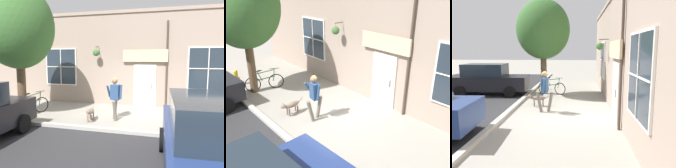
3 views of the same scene
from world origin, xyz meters
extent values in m
plane|color=gray|center=(0.00, 0.00, 0.00)|extent=(90.00, 90.00, 0.00)
cube|color=#B2ADA3|center=(2.00, 0.00, 0.06)|extent=(0.20, 28.00, 0.12)
cube|color=gray|center=(-2.35, 0.00, 2.33)|extent=(0.30, 18.00, 4.66)
cube|color=white|center=(-2.18, 0.40, 1.05)|extent=(0.10, 1.10, 2.10)
cube|color=#232D38|center=(-2.15, 0.40, 1.00)|extent=(0.03, 0.90, 1.90)
cylinder|color=#47382D|center=(-2.09, 0.75, 1.05)|extent=(0.03, 0.03, 0.30)
cube|color=beige|center=(-2.08, 0.40, 2.55)|extent=(0.08, 2.20, 0.60)
cylinder|color=#47382D|center=(-2.12, 1.44, 2.10)|extent=(0.09, 0.09, 4.19)
cylinder|color=#47382D|center=(-1.96, -2.04, 3.01)|extent=(0.44, 0.04, 0.04)
cylinder|color=#47382D|center=(-1.78, -2.04, 2.83)|extent=(0.01, 0.01, 0.34)
cone|color=#2D2823|center=(-1.78, -2.04, 2.61)|extent=(0.32, 0.32, 0.18)
sphere|color=#3D6B33|center=(-1.78, -2.04, 2.70)|extent=(0.34, 0.34, 0.34)
cube|color=white|center=(-2.18, -4.23, 1.95)|extent=(0.08, 1.82, 2.02)
cube|color=#232D38|center=(-2.15, -4.23, 1.95)|extent=(0.03, 1.70, 1.90)
cube|color=white|center=(-2.13, -4.23, 1.95)|extent=(0.04, 0.04, 1.90)
cube|color=white|center=(-2.13, -4.23, 1.95)|extent=(0.04, 1.70, 0.04)
cube|color=white|center=(-2.18, 3.31, 1.95)|extent=(0.08, 1.82, 2.02)
cube|color=#232D38|center=(-2.15, 3.31, 1.95)|extent=(0.03, 1.70, 1.90)
cube|color=white|center=(-2.13, 3.31, 1.95)|extent=(0.04, 0.04, 1.90)
cube|color=white|center=(-2.13, 3.31, 1.95)|extent=(0.04, 1.70, 0.04)
cylinder|color=#6B665B|center=(0.78, -0.39, 0.41)|extent=(0.31, 0.17, 0.82)
cylinder|color=#6B665B|center=(0.35, -0.49, 0.41)|extent=(0.31, 0.17, 0.82)
cube|color=#2D4C7A|center=(0.56, -0.44, 1.11)|extent=(0.27, 0.37, 0.59)
sphere|color=#936B4C|center=(0.58, -0.44, 1.55)|extent=(0.22, 0.22, 0.22)
sphere|color=tan|center=(0.55, -0.44, 1.58)|extent=(0.21, 0.21, 0.21)
cylinder|color=#2D4C7A|center=(0.56, -0.21, 1.12)|extent=(0.17, 0.11, 0.57)
cylinder|color=#2D4C7A|center=(0.63, -0.68, 1.14)|extent=(0.34, 0.13, 0.52)
ellipsoid|color=#7F6B5B|center=(0.98, -1.31, 0.38)|extent=(0.69, 0.33, 0.21)
cylinder|color=#7F6B5B|center=(1.16, -1.21, 0.15)|extent=(0.06, 0.06, 0.29)
cylinder|color=#7F6B5B|center=(1.19, -1.35, 0.15)|extent=(0.06, 0.06, 0.29)
cylinder|color=#7F6B5B|center=(0.77, -1.27, 0.15)|extent=(0.06, 0.06, 0.29)
cylinder|color=#7F6B5B|center=(0.79, -1.41, 0.15)|extent=(0.06, 0.06, 0.29)
sphere|color=#7F6B5B|center=(1.37, -1.25, 0.47)|extent=(0.18, 0.18, 0.18)
cone|color=#7F6B5B|center=(1.47, -1.24, 0.45)|extent=(0.11, 0.10, 0.09)
cone|color=#7F6B5B|center=(1.35, -1.21, 0.55)|extent=(0.06, 0.06, 0.07)
cone|color=#7F6B5B|center=(1.36, -1.31, 0.55)|extent=(0.06, 0.06, 0.07)
cylinder|color=#7F6B5B|center=(0.57, -1.38, 0.43)|extent=(0.21, 0.07, 0.14)
cylinder|color=brown|center=(1.19, -4.23, 1.30)|extent=(0.34, 0.34, 2.61)
ellipsoid|color=#38662D|center=(1.19, -4.23, 3.67)|extent=(3.02, 2.71, 3.32)
sphere|color=#38662D|center=(1.63, -4.15, 3.14)|extent=(1.37, 1.37, 1.37)
torus|color=black|center=(0.23, -3.97, 0.33)|extent=(0.66, 0.32, 0.70)
torus|color=black|center=(1.23, -4.27, 0.33)|extent=(0.66, 0.32, 0.70)
cylinder|color=#33723F|center=(0.73, -4.12, 0.53)|extent=(0.95, 0.33, 0.15)
cylinder|color=#33723F|center=(0.90, -4.17, 0.67)|extent=(0.21, 0.10, 0.48)
cylinder|color=#33723F|center=(0.68, -4.10, 0.85)|extent=(0.80, 0.28, 0.13)
cylinder|color=#33723F|center=(0.31, -3.99, 0.65)|extent=(0.13, 0.07, 0.58)
cylinder|color=#33723F|center=(0.27, -3.98, 0.95)|extent=(0.43, 0.21, 0.03)
ellipsoid|color=black|center=(0.90, -4.17, 0.93)|extent=(0.26, 0.17, 0.09)
cube|color=black|center=(4.22, -3.76, 0.69)|extent=(4.38, 1.96, 0.76)
cube|color=#1E2833|center=(4.43, -3.75, 1.41)|extent=(2.31, 1.65, 0.68)
cylinder|color=black|center=(2.93, -4.71, 0.31)|extent=(0.63, 0.21, 0.62)
cylinder|color=black|center=(2.85, -2.95, 0.31)|extent=(0.63, 0.21, 0.62)
cylinder|color=black|center=(5.59, -4.58, 0.31)|extent=(0.63, 0.21, 0.62)
cylinder|color=black|center=(5.51, -2.82, 0.31)|extent=(0.63, 0.21, 0.62)
cylinder|color=black|center=(3.04, 1.51, 0.31)|extent=(0.63, 0.21, 0.62)
cylinder|color=gold|center=(1.53, -5.47, 0.31)|extent=(0.20, 0.20, 0.62)
sphere|color=gold|center=(1.53, -5.47, 0.67)|extent=(0.20, 0.20, 0.20)
cylinder|color=gold|center=(1.65, -5.47, 0.34)|extent=(0.10, 0.07, 0.07)
cylinder|color=gold|center=(1.41, -5.47, 0.34)|extent=(0.10, 0.07, 0.07)
camera|label=1|loc=(8.75, 1.68, 2.47)|focal=35.00mm
camera|label=2|loc=(5.10, 6.07, 4.64)|focal=40.00mm
camera|label=3|loc=(-0.81, 8.23, 2.55)|focal=35.00mm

